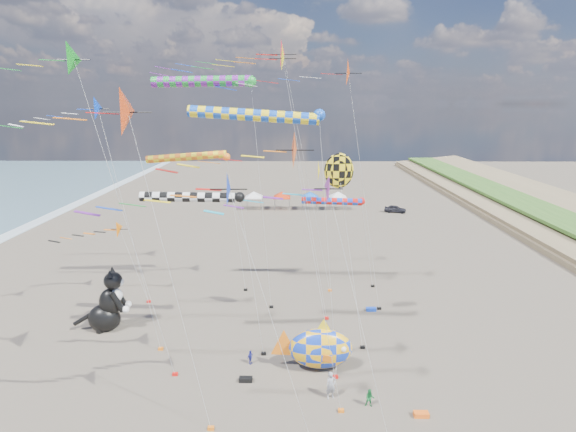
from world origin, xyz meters
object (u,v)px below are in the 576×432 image
Objects in this scene: child_green at (370,398)px; parked_car at (395,209)px; fish_inflatable at (320,348)px; child_blue at (250,357)px; cat_inflatable at (106,299)px; person_adult at (331,385)px.

parked_car is (13.13, 51.97, 0.04)m from child_green.
child_blue is at bearing 171.88° from fish_inflatable.
cat_inflatable is at bearing 159.61° from child_green.
person_adult is 2.52m from child_green.
child_blue is (-5.53, 3.87, -0.39)m from person_adult.
fish_inflatable reaches higher than child_green.
child_green is (20.30, -9.81, -2.10)m from cat_inflatable.
child_green is at bearing -177.39° from parked_car.
cat_inflatable is 13.59m from child_blue.
person_adult is at bearing -80.20° from fish_inflatable.
child_blue is (-4.98, 0.71, -1.16)m from fish_inflatable.
parked_car is at bearing 71.52° from fish_inflatable.
child_blue is 0.29× the size of parked_car.
cat_inflatable is 18.37m from fish_inflatable.
child_blue is (-7.89, 4.69, -0.06)m from child_green.
cat_inflatable reaches higher than person_adult.
cat_inflatable is 4.54× the size of child_green.
child_green reaches higher than child_blue.
child_green is at bearing -33.98° from cat_inflatable.
fish_inflatable is at bearing -26.71° from cat_inflatable.
parked_car is (21.02, 47.28, 0.10)m from child_blue.
child_green is 1.12× the size of child_blue.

